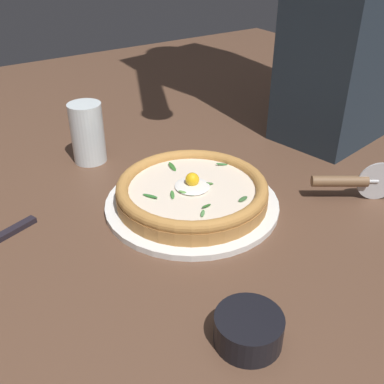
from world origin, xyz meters
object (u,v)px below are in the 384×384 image
at_px(pizza, 192,191).
at_px(table_knife, 1,238).
at_px(side_bowl, 248,329).
at_px(drinking_glass, 88,137).
at_px(pizza_cutter, 350,181).

height_order(pizza, table_knife, pizza).
height_order(side_bowl, drinking_glass, drinking_glass).
bearing_deg(table_knife, pizza_cutter, 68.21).
bearing_deg(drinking_glass, side_bowl, -2.97).
height_order(side_bowl, table_knife, side_bowl).
relative_size(pizza_cutter, drinking_glass, 1.08).
bearing_deg(table_knife, pizza, 74.21).
height_order(pizza, side_bowl, pizza).
relative_size(side_bowl, drinking_glass, 0.67).
distance_m(side_bowl, table_knife, 0.46).
bearing_deg(drinking_glass, table_knife, -51.81).
distance_m(pizza, table_knife, 0.35).
bearing_deg(drinking_glass, pizza_cutter, 39.39).
bearing_deg(pizza, pizza_cutter, 61.45).
relative_size(pizza, pizza_cutter, 1.96).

